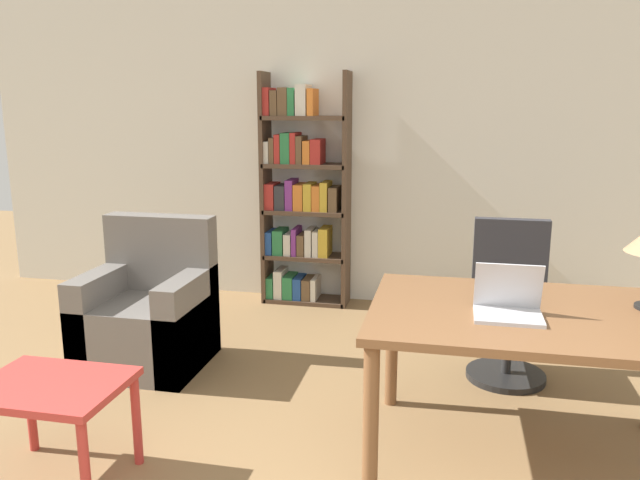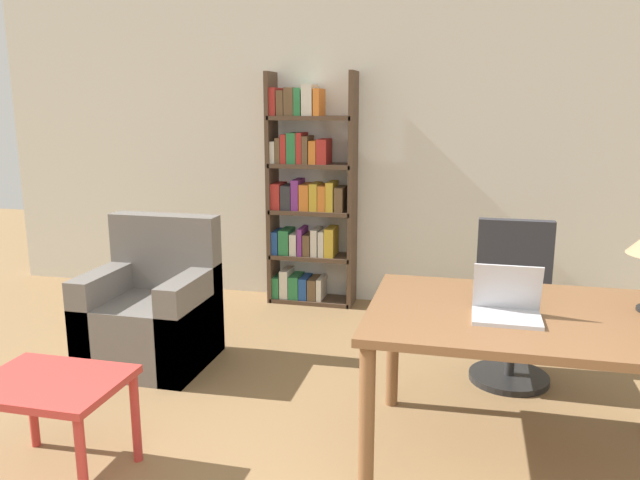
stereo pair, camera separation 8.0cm
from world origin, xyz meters
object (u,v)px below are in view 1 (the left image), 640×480
laptop (508,305)px  bookshelf (300,198)px  side_table_blue (51,398)px  armchair (148,317)px  office_chair (509,305)px  desk (531,330)px

laptop → bookshelf: bearing=123.7°
laptop → side_table_blue: (-2.00, -0.55, -0.40)m
armchair → side_table_blue: bearing=-80.6°
office_chair → desk: bearing=-89.5°
desk → laptop: size_ratio=4.99×
desk → side_table_blue: 2.23m
office_chair → armchair: (-2.34, -0.32, -0.14)m
laptop → bookshelf: bookshelf is taller
side_table_blue → bookshelf: size_ratio=0.33×
laptop → office_chair: (0.11, 1.12, -0.36)m
desk → bookshelf: (-1.67, 2.24, 0.25)m
desk → office_chair: 1.05m
desk → armchair: (-2.35, 0.71, -0.35)m
office_chair → bookshelf: bearing=144.1°
office_chair → bookshelf: bookshelf is taller
desk → armchair: bearing=163.2°
laptop → bookshelf: size_ratio=0.15×
desk → laptop: (-0.12, -0.10, 0.14)m
laptop → office_chair: 1.19m
office_chair → side_table_blue: office_chair is taller
desk → armchair: size_ratio=1.55×
side_table_blue → armchair: (-0.22, 1.35, -0.09)m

